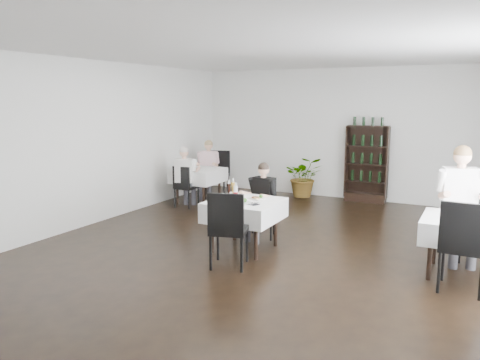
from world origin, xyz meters
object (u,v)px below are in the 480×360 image
Objects in this scene: potted_tree at (304,177)px; diner_main at (261,195)px; main_table at (245,210)px; wine_shelf at (366,165)px.

diner_main is at bearing -81.60° from potted_tree.
main_table is 1.07× the size of potted_tree.
wine_shelf is 1.70× the size of main_table.
main_table is (-0.90, -4.31, -0.23)m from wine_shelf.
potted_tree is (-1.42, -0.11, -0.36)m from wine_shelf.
potted_tree reaches higher than main_table.
wine_shelf reaches higher than potted_tree.
diner_main is at bearing -103.44° from wine_shelf.
wine_shelf is 4.41m from main_table.
main_table is 0.81× the size of diner_main.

